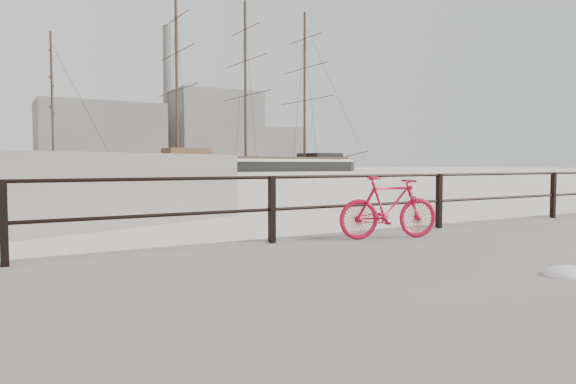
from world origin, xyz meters
name	(u,v)px	position (x,y,z in m)	size (l,w,h in m)	color
ground	(432,246)	(0.00, 0.00, 0.00)	(400.00, 400.00, 0.00)	white
guardrail	(439,201)	(0.00, -0.15, 0.85)	(28.00, 0.10, 1.00)	black
bicycle	(389,208)	(-1.71, -0.71, 0.84)	(1.64, 0.24, 0.99)	#B50C28
snow_mounds	(546,235)	(-0.14, -2.33, 0.49)	(24.68, 2.63, 0.31)	white
barque_black	(246,172)	(38.21, 87.06, 0.00)	(63.18, 20.68, 35.53)	black
schooner_mid	(1,174)	(-5.32, 80.40, 0.00)	(31.77, 13.44, 22.59)	white
industrial_west	(101,137)	(20.00, 140.00, 9.00)	(32.00, 18.00, 18.00)	gray
industrial_mid	(214,131)	(55.00, 145.00, 12.00)	(26.00, 20.00, 24.00)	gray
industrial_east	(270,148)	(78.00, 150.00, 7.00)	(20.00, 16.00, 14.00)	gray
smokestack	(168,98)	(42.00, 150.00, 22.00)	(2.80, 2.80, 44.00)	gray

